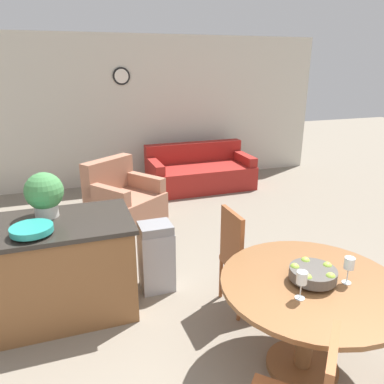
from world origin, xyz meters
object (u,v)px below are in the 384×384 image
dining_table (309,303)px  wine_glass_right (349,264)px  fruit_bowl (313,273)px  kitchen_island (59,268)px  wine_glass_left (302,279)px  couch (200,173)px  dining_chair_far_side (242,256)px  potted_plant (44,193)px  teal_bowl (32,229)px  armchair (124,200)px  trash_bin (156,257)px

dining_table → wine_glass_right: wine_glass_right is taller
fruit_bowl → kitchen_island: bearing=142.2°
wine_glass_left → kitchen_island: 2.14m
wine_glass_left → couch: size_ratio=0.10×
dining_chair_far_side → couch: 3.65m
fruit_bowl → couch: fruit_bowl is taller
dining_table → kitchen_island: bearing=142.2°
wine_glass_right → potted_plant: size_ratio=0.49×
wine_glass_right → dining_table: bearing=158.2°
fruit_bowl → couch: bearing=80.0°
dining_chair_far_side → wine_glass_left: (-0.09, -1.01, 0.37)m
couch → wine_glass_left: bearing=-102.3°
dining_table → teal_bowl: teal_bowl is taller
armchair → wine_glass_right: bearing=-108.9°
teal_bowl → trash_bin: (1.07, 0.31, -0.60)m
teal_bowl → armchair: bearing=64.7°
fruit_bowl → trash_bin: fruit_bowl is taller
dining_table → wine_glass_left: bearing=-144.6°
potted_plant → couch: (2.53, 2.93, -0.85)m
wine_glass_left → armchair: (-0.61, 3.47, -0.61)m
teal_bowl → dining_table: bearing=-30.8°
teal_bowl → couch: bearing=51.4°
dining_chair_far_side → potted_plant: 1.85m
wine_glass_right → teal_bowl: bearing=150.1°
trash_bin → kitchen_island: bearing=-173.7°
wine_glass_right → kitchen_island: size_ratio=0.15×
kitchen_island → potted_plant: 0.69m
wine_glass_right → dining_chair_far_side: bearing=108.8°
teal_bowl → dining_chair_far_side: bearing=-7.7°
kitchen_island → potted_plant: size_ratio=3.28×
dining_chair_far_side → couch: (0.88, 3.53, -0.26)m
dining_chair_far_side → armchair: dining_chair_far_side is taller
couch → armchair: size_ratio=1.55×
fruit_bowl → teal_bowl: size_ratio=0.98×
wine_glass_right → armchair: (-1.03, 3.42, -0.61)m
armchair → dining_table: bearing=-112.0°
fruit_bowl → armchair: size_ratio=0.27×
dining_chair_far_side → trash_bin: (-0.68, 0.55, -0.18)m
wine_glass_left → teal_bowl: 2.08m
dining_table → potted_plant: potted_plant is taller
trash_bin → couch: (1.56, 2.98, -0.08)m
wine_glass_left → teal_bowl: teal_bowl is taller
wine_glass_left → wine_glass_right: same height
fruit_bowl → wine_glass_left: bearing=-144.5°
dining_table → fruit_bowl: 0.24m
dining_table → fruit_bowl: size_ratio=3.94×
potted_plant → teal_bowl: bearing=-106.1°
armchair → trash_bin: bearing=-124.8°
dining_table → wine_glass_right: 0.40m
wine_glass_right → fruit_bowl: bearing=158.1°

